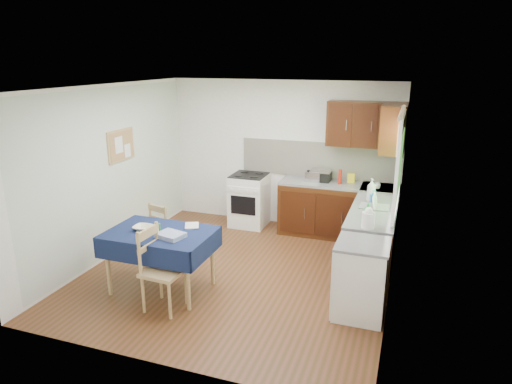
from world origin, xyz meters
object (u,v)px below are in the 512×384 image
(dining_table, at_px, (160,240))
(chair_near, at_px, (160,266))
(toaster, at_px, (313,176))
(kettle, at_px, (368,219))
(dish_rack, at_px, (374,206))
(sandwich_press, at_px, (321,175))
(chair_far, at_px, (165,229))

(dining_table, distance_m, chair_near, 0.47)
(toaster, bearing_deg, kettle, -46.38)
(chair_near, bearing_deg, toaster, -17.96)
(dining_table, relative_size, toaster, 5.40)
(chair_near, xyz_separation_m, dish_rack, (2.22, 1.88, 0.39))
(dining_table, bearing_deg, chair_near, -41.99)
(sandwich_press, height_order, dish_rack, sandwich_press)
(chair_near, bearing_deg, sandwich_press, -19.26)
(dining_table, height_order, chair_near, chair_near)
(chair_far, distance_m, dish_rack, 3.00)
(dish_rack, xyz_separation_m, kettle, (-0.00, -0.81, 0.09))
(chair_far, xyz_separation_m, dish_rack, (2.89, 0.62, 0.47))
(toaster, height_order, sandwich_press, same)
(dish_rack, bearing_deg, toaster, 112.72)
(toaster, bearing_deg, dining_table, -104.31)
(chair_near, distance_m, sandwich_press, 3.30)
(toaster, height_order, kettle, kettle)
(dining_table, height_order, chair_far, chair_far)
(dining_table, height_order, dish_rack, dish_rack)
(dining_table, xyz_separation_m, toaster, (1.36, 2.55, 0.30))
(chair_far, xyz_separation_m, toaster, (1.82, 1.68, 0.53))
(toaster, distance_m, sandwich_press, 0.14)
(kettle, bearing_deg, chair_near, -154.39)
(chair_near, relative_size, dish_rack, 2.58)
(dining_table, xyz_separation_m, kettle, (2.44, 0.67, 0.34))
(chair_far, relative_size, toaster, 3.55)
(sandwich_press, relative_size, kettle, 1.23)
(chair_near, bearing_deg, chair_far, 31.40)
(sandwich_press, bearing_deg, dining_table, -142.00)
(chair_near, distance_m, toaster, 3.19)
(kettle, bearing_deg, toaster, 119.79)
(dish_rack, bearing_deg, chair_near, -162.47)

